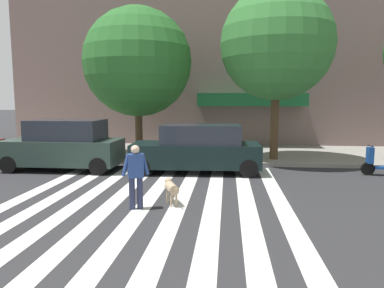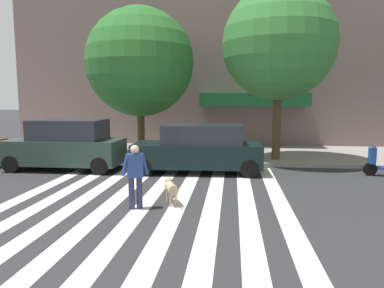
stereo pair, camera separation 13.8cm
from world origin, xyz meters
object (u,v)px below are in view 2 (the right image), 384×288
street_tree_middle (279,44)px  pedestrian_dog_walker (135,173)px  dog_on_leash (171,188)px  parked_car_third_in_line (198,149)px  parked_car_behind_first (66,145)px  street_tree_nearest (140,62)px

street_tree_middle → pedestrian_dog_walker: bearing=-120.8°
street_tree_middle → dog_on_leash: 8.94m
parked_car_third_in_line → dog_on_leash: (-0.33, -4.26, -0.46)m
pedestrian_dog_walker → dog_on_leash: 1.08m
parked_car_behind_first → dog_on_leash: size_ratio=4.64×
parked_car_third_in_line → street_tree_nearest: bearing=131.4°
parked_car_behind_first → dog_on_leash: parked_car_behind_first is taller
parked_car_behind_first → street_tree_nearest: (2.11, 3.57, 3.53)m
parked_car_behind_first → street_tree_nearest: street_tree_nearest is taller
parked_car_third_in_line → pedestrian_dog_walker: 4.90m
pedestrian_dog_walker → parked_car_behind_first: bearing=130.7°
parked_car_behind_first → pedestrian_dog_walker: bearing=-49.3°
parked_car_behind_first → street_tree_nearest: bearing=59.5°
parked_car_behind_first → street_tree_nearest: size_ratio=0.64×
pedestrian_dog_walker → street_tree_nearest: bearing=103.4°
parked_car_third_in_line → dog_on_leash: 4.29m
parked_car_third_in_line → street_tree_middle: 5.84m
parked_car_behind_first → street_tree_middle: 9.72m
parked_car_behind_first → parked_car_third_in_line: (5.25, 0.00, -0.07)m
parked_car_third_in_line → dog_on_leash: size_ratio=5.07×
parked_car_behind_first → street_tree_middle: bearing=16.6°
street_tree_nearest → dog_on_leash: size_ratio=7.21×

